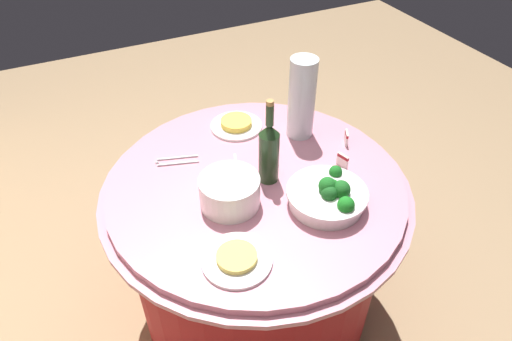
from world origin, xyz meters
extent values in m
plane|color=#9E7F5B|center=(0.00, 0.00, 0.00)|extent=(6.00, 6.00, 0.00)
cylinder|color=maroon|center=(0.00, 0.00, 0.34)|extent=(1.01, 1.01, 0.69)
cylinder|color=pink|center=(0.00, 0.00, 0.70)|extent=(1.16, 1.16, 0.02)
cylinder|color=pink|center=(0.00, 0.00, 0.72)|extent=(1.10, 1.10, 0.03)
cylinder|color=white|center=(-0.22, -0.17, 0.77)|extent=(0.26, 0.26, 0.05)
cylinder|color=white|center=(-0.22, -0.17, 0.80)|extent=(0.28, 0.28, 0.01)
sphere|color=#19761E|center=(-0.21, -0.18, 0.81)|extent=(0.06, 0.06, 0.06)
sphere|color=#19531E|center=(-0.24, -0.16, 0.81)|extent=(0.06, 0.06, 0.06)
sphere|color=#19541E|center=(-0.22, -0.16, 0.81)|extent=(0.06, 0.06, 0.06)
sphere|color=#19731E|center=(-0.31, -0.18, 0.81)|extent=(0.06, 0.06, 0.06)
sphere|color=#19631E|center=(-0.15, -0.24, 0.81)|extent=(0.05, 0.05, 0.05)
sphere|color=#19611E|center=(-0.21, -0.17, 0.82)|extent=(0.06, 0.06, 0.06)
sphere|color=#19841E|center=(-0.21, -0.18, 0.81)|extent=(0.04, 0.04, 0.04)
sphere|color=#195A1E|center=(-0.24, -0.20, 0.82)|extent=(0.06, 0.06, 0.06)
cylinder|color=white|center=(-0.07, 0.13, 0.74)|extent=(0.21, 0.21, 0.01)
cylinder|color=white|center=(-0.07, 0.13, 0.76)|extent=(0.21, 0.21, 0.01)
cylinder|color=white|center=(-0.07, 0.13, 0.77)|extent=(0.21, 0.21, 0.01)
cylinder|color=white|center=(-0.07, 0.13, 0.78)|extent=(0.21, 0.21, 0.01)
cylinder|color=white|center=(-0.07, 0.13, 0.79)|extent=(0.21, 0.21, 0.01)
cylinder|color=white|center=(-0.07, 0.13, 0.80)|extent=(0.21, 0.21, 0.01)
cylinder|color=white|center=(-0.07, 0.13, 0.80)|extent=(0.21, 0.21, 0.01)
cylinder|color=white|center=(-0.07, 0.13, 0.81)|extent=(0.21, 0.21, 0.01)
cylinder|color=white|center=(-0.07, 0.13, 0.82)|extent=(0.21, 0.21, 0.01)
cylinder|color=white|center=(-0.07, 0.13, 0.83)|extent=(0.21, 0.21, 0.01)
cylinder|color=white|center=(-0.07, 0.13, 0.84)|extent=(0.21, 0.21, 0.01)
cylinder|color=#20391B|center=(-0.01, -0.05, 0.84)|extent=(0.07, 0.07, 0.20)
cone|color=#20391B|center=(-0.01, -0.05, 0.96)|extent=(0.07, 0.07, 0.04)
cylinder|color=#20391B|center=(-0.01, -0.05, 1.02)|extent=(0.03, 0.03, 0.08)
cylinder|color=#B2844C|center=(-0.01, -0.05, 1.07)|extent=(0.03, 0.03, 0.02)
cylinder|color=silver|center=(0.20, -0.30, 0.91)|extent=(0.11, 0.11, 0.34)
sphere|color=#E5B26B|center=(0.22, -0.30, 0.78)|extent=(0.06, 0.06, 0.06)
sphere|color=#E5B26B|center=(0.19, -0.28, 0.78)|extent=(0.06, 0.06, 0.06)
sphere|color=#E5B26B|center=(0.19, -0.31, 0.78)|extent=(0.06, 0.06, 0.06)
sphere|color=#72C64C|center=(0.21, -0.28, 0.83)|extent=(0.06, 0.06, 0.06)
sphere|color=#72C64C|center=(0.18, -0.29, 0.83)|extent=(0.06, 0.06, 0.06)
sphere|color=#72C64C|center=(0.20, -0.32, 0.83)|extent=(0.06, 0.06, 0.06)
sphere|color=red|center=(0.20, -0.28, 0.89)|extent=(0.06, 0.06, 0.06)
sphere|color=red|center=(0.18, -0.30, 0.89)|extent=(0.06, 0.06, 0.06)
sphere|color=red|center=(0.21, -0.31, 0.89)|extent=(0.06, 0.06, 0.06)
sphere|color=#E5B26B|center=(0.19, -0.28, 0.94)|extent=(0.06, 0.06, 0.06)
sphere|color=#E5B26B|center=(0.18, -0.31, 0.94)|extent=(0.06, 0.06, 0.06)
sphere|color=#E5B26B|center=(0.22, -0.30, 0.94)|extent=(0.06, 0.06, 0.06)
sphere|color=#72C64C|center=(0.18, -0.28, 0.99)|extent=(0.06, 0.06, 0.06)
sphere|color=#72C64C|center=(0.19, -0.32, 0.99)|extent=(0.06, 0.06, 0.06)
sphere|color=#72C64C|center=(0.22, -0.29, 0.99)|extent=(0.06, 0.06, 0.06)
cylinder|color=silver|center=(0.25, 0.22, 0.74)|extent=(0.05, 0.16, 0.01)
cylinder|color=silver|center=(0.22, 0.23, 0.74)|extent=(0.05, 0.16, 0.01)
sphere|color=silver|center=(0.26, 0.30, 0.74)|extent=(0.01, 0.01, 0.01)
cylinder|color=white|center=(0.35, -0.07, 0.75)|extent=(0.22, 0.22, 0.01)
cylinder|color=#F2D14C|center=(0.35, -0.07, 0.76)|extent=(0.13, 0.13, 0.03)
cylinder|color=white|center=(-0.31, 0.21, 0.75)|extent=(0.22, 0.22, 0.01)
cylinder|color=#EACC60|center=(-0.31, 0.21, 0.76)|extent=(0.13, 0.13, 0.02)
cube|color=white|center=(0.10, 0.04, 0.77)|extent=(0.05, 0.03, 0.05)
cube|color=maroon|center=(0.10, 0.04, 0.79)|extent=(0.05, 0.03, 0.01)
cube|color=white|center=(-0.07, -0.33, 0.77)|extent=(0.05, 0.02, 0.05)
cube|color=maroon|center=(-0.07, -0.33, 0.79)|extent=(0.05, 0.02, 0.01)
cube|color=white|center=(0.05, -0.43, 0.77)|extent=(0.05, 0.03, 0.05)
cube|color=maroon|center=(0.05, -0.43, 0.79)|extent=(0.05, 0.03, 0.01)
camera|label=1|loc=(-1.14, 0.55, 1.85)|focal=31.91mm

